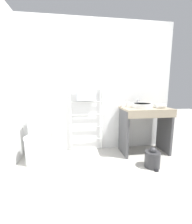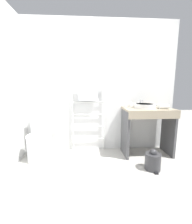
# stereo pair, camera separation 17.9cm
# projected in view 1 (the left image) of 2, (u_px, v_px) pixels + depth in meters

# --- Properties ---
(ground_plane) EXTENTS (12.00, 12.00, 0.00)m
(ground_plane) POSITION_uv_depth(u_px,v_px,m) (113.00, 194.00, 1.70)
(ground_plane) COLOR #B2AFA8
(wall_back) EXTENTS (2.92, 0.12, 2.40)m
(wall_back) POSITION_uv_depth(u_px,v_px,m) (96.00, 87.00, 2.83)
(wall_back) COLOR white
(wall_back) RESTS_ON ground_plane
(toilet) EXTENTS (0.40, 0.54, 0.79)m
(toilet) POSITION_uv_depth(u_px,v_px,m) (38.00, 142.00, 2.46)
(toilet) COLOR white
(toilet) RESTS_ON ground_plane
(towel_radiator) EXTENTS (0.61, 0.06, 1.22)m
(towel_radiator) POSITION_uv_depth(u_px,v_px,m) (86.00, 106.00, 2.75)
(towel_radiator) COLOR white
(towel_radiator) RESTS_ON ground_plane
(vanity_counter) EXTENTS (0.84, 0.54, 0.84)m
(vanity_counter) POSITION_uv_depth(u_px,v_px,m) (145.00, 123.00, 2.71)
(vanity_counter) COLOR gray
(vanity_counter) RESTS_ON ground_plane
(sink_basin) EXTENTS (0.37, 0.37, 0.07)m
(sink_basin) POSITION_uv_depth(u_px,v_px,m) (142.00, 105.00, 2.69)
(sink_basin) COLOR white
(sink_basin) RESTS_ON vanity_counter
(faucet) EXTENTS (0.02, 0.10, 0.13)m
(faucet) POSITION_uv_depth(u_px,v_px,m) (138.00, 102.00, 2.87)
(faucet) COLOR silver
(faucet) RESTS_ON vanity_counter
(cup_near_wall) EXTENTS (0.07, 0.07, 0.10)m
(cup_near_wall) POSITION_uv_depth(u_px,v_px,m) (124.00, 104.00, 2.79)
(cup_near_wall) COLOR white
(cup_near_wall) RESTS_ON vanity_counter
(cup_near_edge) EXTENTS (0.07, 0.07, 0.10)m
(cup_near_edge) POSITION_uv_depth(u_px,v_px,m) (128.00, 104.00, 2.78)
(cup_near_edge) COLOR white
(cup_near_edge) RESTS_ON vanity_counter
(hair_dryer) EXTENTS (0.20, 0.18, 0.08)m
(hair_dryer) POSITION_uv_depth(u_px,v_px,m) (161.00, 106.00, 2.63)
(hair_dryer) COLOR white
(hair_dryer) RESTS_ON vanity_counter
(trash_bin) EXTENTS (0.23, 0.26, 0.32)m
(trash_bin) POSITION_uv_depth(u_px,v_px,m) (152.00, 159.00, 2.27)
(trash_bin) COLOR #333335
(trash_bin) RESTS_ON ground_plane
(bath_mat) EXTENTS (0.56, 0.36, 0.01)m
(bath_mat) POSITION_uv_depth(u_px,v_px,m) (25.00, 183.00, 1.90)
(bath_mat) COLOR #B2BCCC
(bath_mat) RESTS_ON ground_plane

